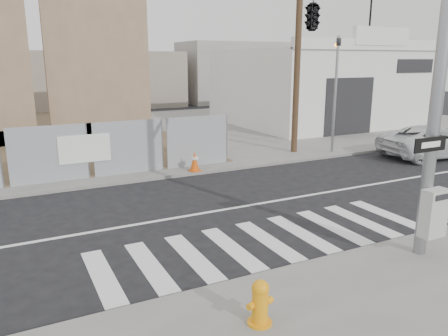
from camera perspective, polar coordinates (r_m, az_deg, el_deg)
name	(u,v)px	position (r m, az deg, el deg)	size (l,w,h in m)	color
ground	(222,210)	(12.88, -0.20, -5.51)	(100.00, 100.00, 0.00)	black
sidewalk_far	(113,136)	(25.79, -14.34, 4.09)	(50.00, 20.00, 0.12)	slate
signal_pole	(347,40)	(11.87, 15.78, 15.80)	(0.96, 5.87, 7.00)	gray
far_signal_pole	(336,78)	(20.50, 14.44, 11.27)	(0.16, 0.20, 5.60)	gray
concrete_wall_right	(99,77)	(25.44, -15.96, 11.39)	(5.50, 1.30, 8.00)	#7C614A
auto_shop	(321,86)	(30.80, 12.55, 10.38)	(12.00, 10.20, 5.95)	silver
utility_pole_right	(298,38)	(20.27, 9.67, 16.36)	(1.60, 0.28, 10.00)	#483421
fire_hydrant	(260,302)	(7.37, 4.73, -17.09)	(0.53, 0.53, 0.77)	orange
suv	(434,141)	(21.94, 25.76, 3.18)	(2.36, 5.11, 1.42)	silver
traffic_cone_d	(195,161)	(16.80, -3.86, 0.89)	(0.47, 0.47, 0.78)	#D54D0B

